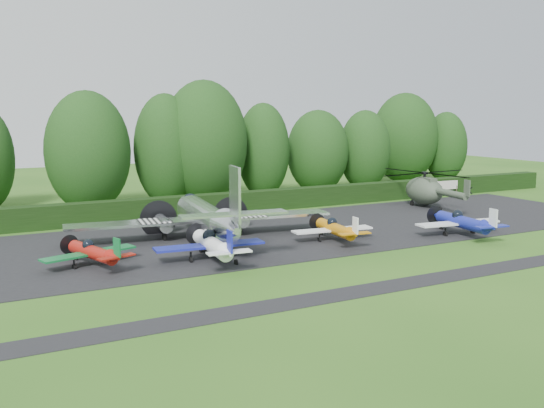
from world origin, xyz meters
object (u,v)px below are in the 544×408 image
light_plane_white (212,244)px  helicopter (425,188)px  transport_plane (207,218)px  light_plane_orange (335,229)px  light_plane_red (92,252)px  light_plane_blue (462,222)px  sign_board (446,186)px

light_plane_white → helicopter: 30.31m
transport_plane → light_plane_orange: 9.72m
light_plane_red → light_plane_white: size_ratio=0.84×
light_plane_red → light_plane_blue: bearing=9.1°
light_plane_white → helicopter: (28.17, 11.14, 0.77)m
light_plane_red → light_plane_orange: light_plane_orange is taller
light_plane_orange → helicopter: (17.58, 9.78, 0.93)m
light_plane_red → light_plane_white: bearing=-0.5°
sign_board → light_plane_white: bearing=-159.8°
light_plane_white → light_plane_red: bearing=157.7°
light_plane_blue → sign_board: (15.04, 17.45, 0.07)m
sign_board → light_plane_blue: bearing=-134.5°
transport_plane → sign_board: 35.08m
transport_plane → light_plane_red: transport_plane is taller
helicopter → light_plane_orange: bearing=-160.6°
light_plane_white → sign_board: size_ratio=2.41×
sign_board → light_plane_orange: bearing=-153.7°
light_plane_blue → light_plane_orange: bearing=156.8°
transport_plane → light_plane_white: bearing=-116.9°
transport_plane → light_plane_red: (-9.34, -3.72, -0.86)m
light_plane_white → light_plane_blue: size_ratio=1.03×
light_plane_red → sign_board: size_ratio=2.03×
transport_plane → light_plane_red: size_ratio=3.17×
light_plane_red → sign_board: light_plane_red is taller
light_plane_red → light_plane_white: (7.25, -2.27, 0.19)m
light_plane_red → light_plane_blue: 28.21m
light_plane_red → helicopter: bearing=30.9°
transport_plane → light_plane_white: transport_plane is taller
light_plane_blue → light_plane_white: bearing=168.5°
transport_plane → light_plane_red: 10.09m
light_plane_red → light_plane_orange: 17.87m
transport_plane → helicopter: (26.08, 5.15, 0.10)m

